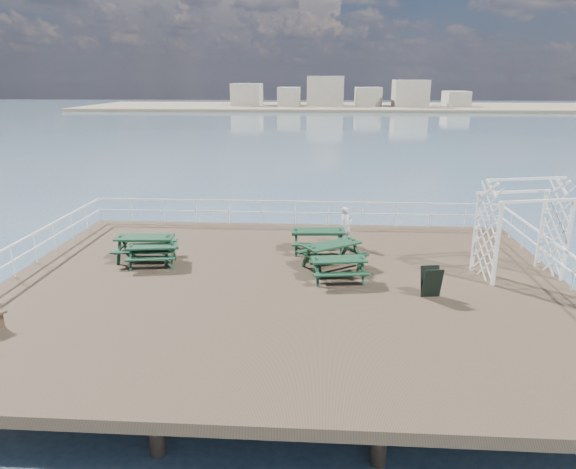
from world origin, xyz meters
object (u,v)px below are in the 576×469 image
at_px(picnic_table_c, 332,250).
at_px(picnic_table_d, 145,243).
at_px(trellis_arbor, 521,233).
at_px(person, 346,226).
at_px(picnic_table_e, 339,265).
at_px(picnic_table_b, 318,236).
at_px(picnic_table_a, 152,251).

bearing_deg(picnic_table_c, picnic_table_d, 142.55).
bearing_deg(trellis_arbor, picnic_table_c, 163.25).
xyz_separation_m(trellis_arbor, person, (-5.49, 2.88, -0.70)).
height_order(picnic_table_e, person, person).
bearing_deg(person, picnic_table_b, -174.71).
bearing_deg(picnic_table_b, person, 36.75).
bearing_deg(trellis_arbor, person, 139.33).
relative_size(picnic_table_d, trellis_arbor, 0.64).
bearing_deg(picnic_table_d, person, 12.81).
height_order(picnic_table_d, trellis_arbor, trellis_arbor).
xyz_separation_m(picnic_table_b, picnic_table_c, (0.49, -1.59, 0.00)).
xyz_separation_m(picnic_table_c, picnic_table_d, (-6.65, 0.35, 0.01)).
distance_m(picnic_table_b, picnic_table_e, 2.90).
bearing_deg(picnic_table_d, picnic_table_a, -55.33).
bearing_deg(picnic_table_c, trellis_arbor, -38.21).
xyz_separation_m(picnic_table_b, picnic_table_d, (-6.16, -1.25, 0.01)).
height_order(picnic_table_c, picnic_table_e, picnic_table_c).
xyz_separation_m(picnic_table_c, trellis_arbor, (6.05, -0.39, 0.84)).
distance_m(picnic_table_e, trellis_arbor, 5.99).
bearing_deg(picnic_table_a, picnic_table_b, 8.13).
height_order(picnic_table_a, picnic_table_c, picnic_table_c).
distance_m(picnic_table_d, trellis_arbor, 12.75).
height_order(picnic_table_a, picnic_table_e, picnic_table_e).
distance_m(picnic_table_b, picnic_table_c, 1.67).
bearing_deg(picnic_table_b, picnic_table_e, -79.98).
bearing_deg(person, picnic_table_e, -130.69).
height_order(picnic_table_b, picnic_table_d, picnic_table_d).
relative_size(picnic_table_b, picnic_table_c, 0.82).
bearing_deg(picnic_table_e, trellis_arbor, -0.22).
xyz_separation_m(picnic_table_d, trellis_arbor, (12.70, -0.74, 0.83)).
distance_m(picnic_table_c, trellis_arbor, 6.12).
bearing_deg(picnic_table_d, trellis_arbor, -7.02).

